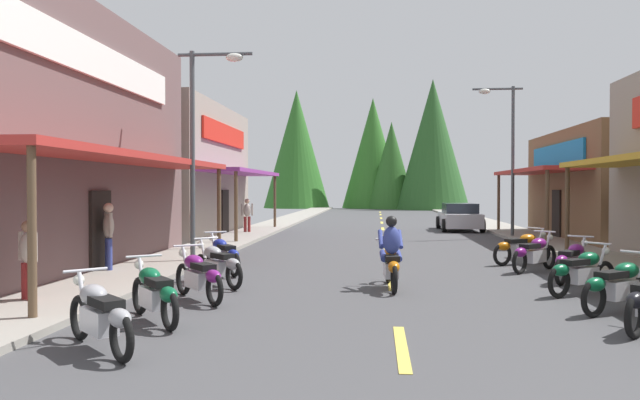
% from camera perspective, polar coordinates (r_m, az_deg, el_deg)
% --- Properties ---
extents(ground, '(10.25, 80.20, 0.10)m').
position_cam_1_polar(ground, '(26.35, 6.05, -3.73)').
color(ground, '#424244').
extents(sidewalk_left, '(2.20, 80.20, 0.12)m').
position_cam_1_polar(sidewalk_left, '(26.99, -7.31, -3.38)').
color(sidewalk_left, gray).
rests_on(sidewalk_left, ground).
extents(sidewalk_right, '(2.20, 80.20, 0.12)m').
position_cam_1_polar(sidewalk_right, '(27.14, 19.34, -3.41)').
color(sidewalk_right, gray).
rests_on(sidewalk_right, ground).
extents(centerline_dashes, '(0.16, 55.11, 0.01)m').
position_cam_1_polar(centerline_dashes, '(29.55, 5.97, -3.10)').
color(centerline_dashes, '#E0C64C').
rests_on(centerline_dashes, ground).
extents(storefront_left_far, '(10.28, 10.43, 5.95)m').
position_cam_1_polar(storefront_left_far, '(29.66, -16.87, 2.62)').
color(storefront_left_far, gray).
rests_on(storefront_left_far, ground).
extents(streetlamp_left, '(2.13, 0.30, 6.02)m').
position_cam_1_polar(streetlamp_left, '(17.56, -10.85, 6.92)').
color(streetlamp_left, '#474C51').
rests_on(streetlamp_left, ground).
extents(streetlamp_right, '(2.13, 0.30, 6.56)m').
position_cam_1_polar(streetlamp_right, '(27.57, 17.00, 5.38)').
color(streetlamp_right, '#474C51').
rests_on(streetlamp_right, ground).
extents(motorcycle_parked_right_2, '(1.76, 1.39, 1.04)m').
position_cam_1_polar(motorcycle_parked_right_2, '(11.76, 26.23, -7.14)').
color(motorcycle_parked_right_2, black).
rests_on(motorcycle_parked_right_2, ground).
extents(motorcycle_parked_right_3, '(1.76, 1.38, 1.04)m').
position_cam_1_polar(motorcycle_parked_right_3, '(13.41, 23.34, -6.12)').
color(motorcycle_parked_right_3, black).
rests_on(motorcycle_parked_right_3, ground).
extents(motorcycle_parked_right_4, '(1.35, 1.78, 1.04)m').
position_cam_1_polar(motorcycle_parked_right_4, '(15.19, 22.59, -5.28)').
color(motorcycle_parked_right_4, black).
rests_on(motorcycle_parked_right_4, ground).
extents(motorcycle_parked_right_5, '(1.53, 1.64, 1.04)m').
position_cam_1_polar(motorcycle_parked_right_5, '(16.68, 19.45, -4.70)').
color(motorcycle_parked_right_5, black).
rests_on(motorcycle_parked_right_5, ground).
extents(motorcycle_parked_right_6, '(1.88, 1.20, 1.04)m').
position_cam_1_polar(motorcycle_parked_right_6, '(18.12, 18.39, -4.24)').
color(motorcycle_parked_right_6, black).
rests_on(motorcycle_parked_right_6, ground).
extents(motorcycle_parked_left_0, '(1.59, 1.57, 1.04)m').
position_cam_1_polar(motorcycle_parked_left_0, '(8.63, -19.94, -10.05)').
color(motorcycle_parked_left_0, black).
rests_on(motorcycle_parked_left_0, ground).
extents(motorcycle_parked_left_1, '(1.41, 1.74, 1.04)m').
position_cam_1_polar(motorcycle_parked_left_1, '(10.17, -15.28, -8.34)').
color(motorcycle_parked_left_1, black).
rests_on(motorcycle_parked_left_1, ground).
extents(motorcycle_parked_left_2, '(1.44, 1.71, 1.04)m').
position_cam_1_polar(motorcycle_parked_left_2, '(11.93, -11.31, -6.93)').
color(motorcycle_parked_left_2, black).
rests_on(motorcycle_parked_left_2, ground).
extents(motorcycle_parked_left_3, '(1.54, 1.62, 1.04)m').
position_cam_1_polar(motorcycle_parked_left_3, '(13.66, -9.58, -5.91)').
color(motorcycle_parked_left_3, black).
rests_on(motorcycle_parked_left_3, ground).
extents(motorcycle_parked_left_4, '(1.33, 1.79, 1.04)m').
position_cam_1_polar(motorcycle_parked_left_4, '(15.59, -9.07, -5.05)').
color(motorcycle_parked_left_4, black).
rests_on(motorcycle_parked_left_4, ground).
extents(rider_cruising_lead, '(0.60, 2.14, 1.57)m').
position_cam_1_polar(rider_cruising_lead, '(13.17, 6.68, -5.44)').
color(rider_cruising_lead, black).
rests_on(rider_cruising_lead, ground).
extents(pedestrian_by_shop, '(0.50, 0.41, 1.56)m').
position_cam_1_polar(pedestrian_by_shop, '(12.33, -25.71, -4.84)').
color(pedestrian_by_shop, maroon).
rests_on(pedestrian_by_shop, ground).
extents(pedestrian_browsing, '(0.42, 0.48, 1.79)m').
position_cam_1_polar(pedestrian_browsing, '(16.08, -19.21, -2.91)').
color(pedestrian_browsing, '#333F8C').
rests_on(pedestrian_browsing, ground).
extents(pedestrian_strolling, '(0.55, 0.35, 1.68)m').
position_cam_1_polar(pedestrian_strolling, '(28.73, -6.85, -1.29)').
color(pedestrian_strolling, maroon).
rests_on(pedestrian_strolling, ground).
extents(parked_car_curbside, '(2.06, 4.30, 1.40)m').
position_cam_1_polar(parked_car_curbside, '(32.11, 12.95, -1.57)').
color(parked_car_curbside, silver).
rests_on(parked_car_curbside, ground).
extents(treeline_backdrop, '(22.30, 13.31, 13.57)m').
position_cam_1_polar(treeline_backdrop, '(66.99, 5.18, 4.52)').
color(treeline_backdrop, '#275523').
rests_on(treeline_backdrop, ground).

